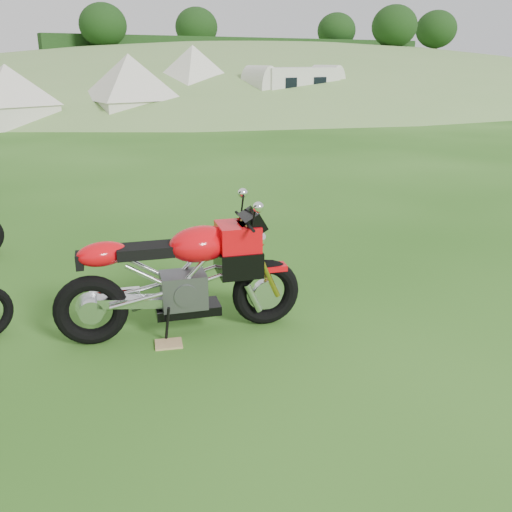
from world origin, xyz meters
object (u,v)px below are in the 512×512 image
tent_left (8,95)px  caravan (294,92)px  tent_right (194,83)px  sport_motorcycle (180,268)px  tent_mid (130,89)px  plywood_board (169,344)px

tent_left → caravan: bearing=-23.0°
tent_right → sport_motorcycle: bearing=-128.5°
sport_motorcycle → caravan: bearing=68.8°
tent_mid → tent_right: tent_right is taller
plywood_board → tent_left: size_ratio=0.09×
tent_left → caravan: 12.37m
sport_motorcycle → tent_left: (1.61, 20.04, 0.56)m
sport_motorcycle → caravan: size_ratio=0.47×
plywood_board → tent_right: size_ratio=0.07×
tent_left → tent_right: tent_right is taller
tent_right → caravan: 4.73m
plywood_board → tent_left: 20.33m
sport_motorcycle → tent_left: size_ratio=0.79×
tent_left → plywood_board: bearing=-109.3°
sport_motorcycle → tent_left: bearing=101.5°
plywood_board → tent_right: 23.32m
caravan → plywood_board: bearing=-129.4°
tent_mid → caravan: tent_mid is taller
plywood_board → tent_right: tent_right is taller
sport_motorcycle → caravan: (13.83, 18.13, 0.45)m
caravan → tent_mid: bearing=168.8°
sport_motorcycle → caravan: 22.80m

